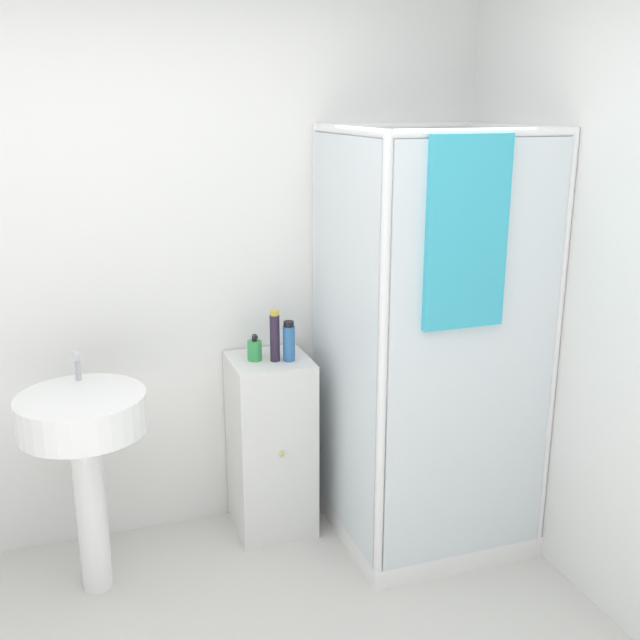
# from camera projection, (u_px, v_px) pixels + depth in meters

# --- Properties ---
(wall_back) EXTENTS (6.40, 0.06, 2.50)m
(wall_back) POSITION_uv_depth(u_px,v_px,m) (128.00, 274.00, 3.30)
(wall_back) COLOR white
(wall_back) RESTS_ON ground_plane
(shower_enclosure) EXTENTS (0.82, 0.85, 1.89)m
(shower_enclosure) POSITION_uv_depth(u_px,v_px,m) (420.00, 430.00, 3.40)
(shower_enclosure) COLOR white
(shower_enclosure) RESTS_ON ground_plane
(vanity_cabinet) EXTENTS (0.36, 0.38, 0.86)m
(vanity_cabinet) POSITION_uv_depth(u_px,v_px,m) (271.00, 445.00, 3.52)
(vanity_cabinet) COLOR silver
(vanity_cabinet) RESTS_ON ground_plane
(sink) EXTENTS (0.51, 0.51, 1.00)m
(sink) POSITION_uv_depth(u_px,v_px,m) (84.00, 435.00, 2.99)
(sink) COLOR white
(sink) RESTS_ON ground_plane
(soap_dispenser) EXTENTS (0.07, 0.07, 0.12)m
(soap_dispenser) POSITION_uv_depth(u_px,v_px,m) (255.00, 350.00, 3.37)
(soap_dispenser) COLOR green
(soap_dispenser) RESTS_ON vanity_cabinet
(shampoo_bottle_tall_black) EXTENTS (0.04, 0.04, 0.24)m
(shampoo_bottle_tall_black) POSITION_uv_depth(u_px,v_px,m) (275.00, 336.00, 3.34)
(shampoo_bottle_tall_black) COLOR #281E33
(shampoo_bottle_tall_black) RESTS_ON vanity_cabinet
(shampoo_bottle_blue) EXTENTS (0.05, 0.05, 0.18)m
(shampoo_bottle_blue) POSITION_uv_depth(u_px,v_px,m) (289.00, 342.00, 3.35)
(shampoo_bottle_blue) COLOR #2D66A3
(shampoo_bottle_blue) RESTS_ON vanity_cabinet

